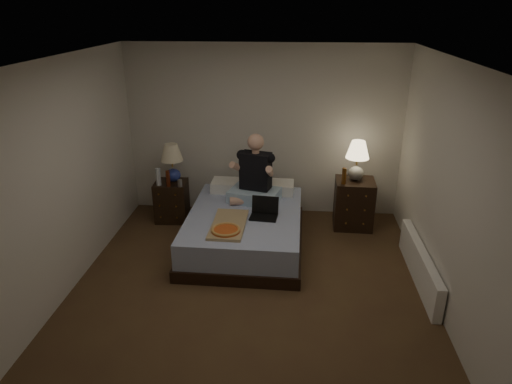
# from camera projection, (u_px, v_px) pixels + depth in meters

# --- Properties ---
(floor) EXTENTS (4.00, 4.50, 0.00)m
(floor) POSITION_uv_depth(u_px,v_px,m) (249.00, 293.00, 5.07)
(floor) COLOR brown
(floor) RESTS_ON ground
(ceiling) EXTENTS (4.00, 4.50, 0.00)m
(ceiling) POSITION_uv_depth(u_px,v_px,m) (248.00, 61.00, 4.11)
(ceiling) COLOR white
(ceiling) RESTS_ON ground
(wall_back) EXTENTS (4.00, 0.00, 2.50)m
(wall_back) POSITION_uv_depth(u_px,v_px,m) (264.00, 132.00, 6.66)
(wall_back) COLOR silver
(wall_back) RESTS_ON ground
(wall_front) EXTENTS (4.00, 0.00, 2.50)m
(wall_front) POSITION_uv_depth(u_px,v_px,m) (208.00, 342.00, 2.52)
(wall_front) COLOR silver
(wall_front) RESTS_ON ground
(wall_left) EXTENTS (0.00, 4.50, 2.50)m
(wall_left) POSITION_uv_depth(u_px,v_px,m) (58.00, 183.00, 4.75)
(wall_left) COLOR silver
(wall_left) RESTS_ON ground
(wall_right) EXTENTS (0.00, 4.50, 2.50)m
(wall_right) POSITION_uv_depth(u_px,v_px,m) (453.00, 196.00, 4.44)
(wall_right) COLOR silver
(wall_right) RESTS_ON ground
(bed) EXTENTS (1.47, 1.94, 0.48)m
(bed) POSITION_uv_depth(u_px,v_px,m) (245.00, 229.00, 5.99)
(bed) COLOR #576FAE
(bed) RESTS_ON floor
(nightstand_left) EXTENTS (0.48, 0.43, 0.59)m
(nightstand_left) POSITION_uv_depth(u_px,v_px,m) (172.00, 201.00, 6.70)
(nightstand_left) COLOR black
(nightstand_left) RESTS_ON floor
(nightstand_right) EXTENTS (0.55, 0.50, 0.70)m
(nightstand_right) POSITION_uv_depth(u_px,v_px,m) (354.00, 204.00, 6.48)
(nightstand_right) COLOR black
(nightstand_right) RESTS_ON floor
(lamp_left) EXTENTS (0.32, 0.32, 0.56)m
(lamp_left) POSITION_uv_depth(u_px,v_px,m) (172.00, 163.00, 6.52)
(lamp_left) COLOR navy
(lamp_left) RESTS_ON nightstand_left
(lamp_right) EXTENTS (0.32, 0.32, 0.56)m
(lamp_right) POSITION_uv_depth(u_px,v_px,m) (357.00, 161.00, 6.28)
(lamp_right) COLOR gray
(lamp_right) RESTS_ON nightstand_right
(water_bottle) EXTENTS (0.07, 0.07, 0.25)m
(water_bottle) POSITION_uv_depth(u_px,v_px,m) (158.00, 177.00, 6.44)
(water_bottle) COLOR silver
(water_bottle) RESTS_ON nightstand_left
(soda_can) EXTENTS (0.07, 0.07, 0.10)m
(soda_can) POSITION_uv_depth(u_px,v_px,m) (180.00, 183.00, 6.41)
(soda_can) COLOR #A0A19C
(soda_can) RESTS_ON nightstand_left
(beer_bottle_left) EXTENTS (0.06, 0.06, 0.23)m
(beer_bottle_left) POSITION_uv_depth(u_px,v_px,m) (168.00, 179.00, 6.40)
(beer_bottle_left) COLOR #4F1C0B
(beer_bottle_left) RESTS_ON nightstand_left
(beer_bottle_right) EXTENTS (0.06, 0.06, 0.23)m
(beer_bottle_right) POSITION_uv_depth(u_px,v_px,m) (344.00, 176.00, 6.20)
(beer_bottle_right) COLOR #5B310D
(beer_bottle_right) RESTS_ON nightstand_right
(person) EXTENTS (0.77, 0.67, 0.93)m
(person) POSITION_uv_depth(u_px,v_px,m) (254.00, 169.00, 6.08)
(person) COLOR black
(person) RESTS_ON bed
(laptop) EXTENTS (0.37, 0.31, 0.24)m
(laptop) POSITION_uv_depth(u_px,v_px,m) (264.00, 209.00, 5.71)
(laptop) COLOR black
(laptop) RESTS_ON bed
(pizza_box) EXTENTS (0.42, 0.77, 0.08)m
(pizza_box) POSITION_uv_depth(u_px,v_px,m) (226.00, 231.00, 5.35)
(pizza_box) COLOR tan
(pizza_box) RESTS_ON bed
(radiator) EXTENTS (0.10, 1.60, 0.40)m
(radiator) POSITION_uv_depth(u_px,v_px,m) (420.00, 265.00, 5.24)
(radiator) COLOR white
(radiator) RESTS_ON floor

